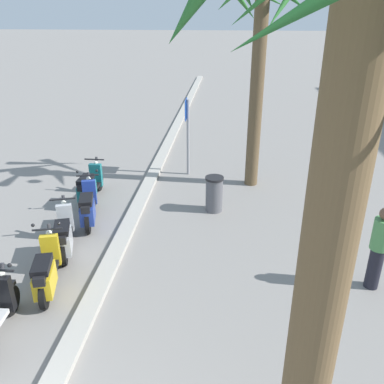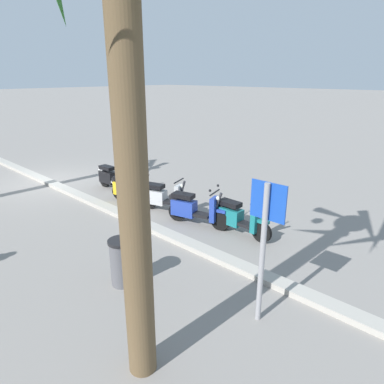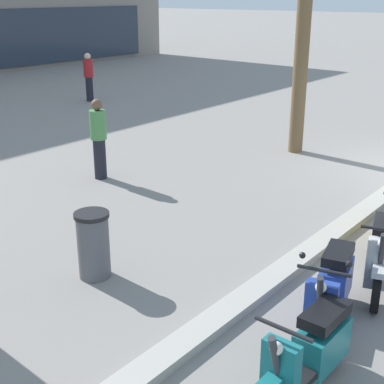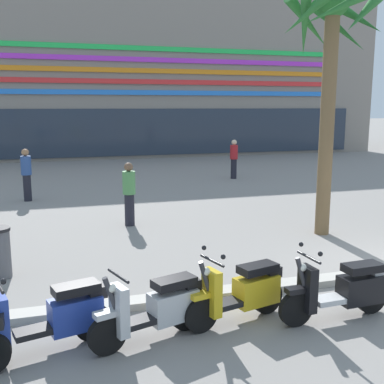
{
  "view_description": "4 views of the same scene",
  "coord_description": "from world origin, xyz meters",
  "px_view_note": "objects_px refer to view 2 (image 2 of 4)",
  "views": [
    {
      "loc": [
        2.0,
        2.33,
        4.91
      ],
      "look_at": [
        -6.96,
        1.5,
        0.82
      ],
      "focal_mm": 38.16,
      "sensor_mm": 36.0,
      "label": 1
    },
    {
      "loc": [
        -12.67,
        5.36,
        3.91
      ],
      "look_at": [
        -7.39,
        -0.25,
        1.29
      ],
      "focal_mm": 32.31,
      "sensor_mm": 36.0,
      "label": 2
    },
    {
      "loc": [
        -12.05,
        -3.29,
        3.72
      ],
      "look_at": [
        -6.28,
        1.38,
        1.0
      ],
      "focal_mm": 51.01,
      "sensor_mm": 36.0,
      "label": 3
    },
    {
      "loc": [
        -6.61,
        -6.99,
        3.14
      ],
      "look_at": [
        -3.61,
        2.99,
        1.23
      ],
      "focal_mm": 43.93,
      "sensor_mm": 36.0,
      "label": 4
    }
  ],
  "objects_px": {
    "palm_tree_far_corner": "(126,21)",
    "litter_bin": "(122,262)",
    "scooter_silver_mid_front": "(163,197)",
    "scooter_black_gap_after_mid": "(113,178)",
    "scooter_teal_mid_rear": "(238,217)",
    "scooter_blue_tail_end": "(193,209)",
    "crossing_sign": "(264,238)",
    "scooter_yellow_far_back": "(130,189)"
  },
  "relations": [
    {
      "from": "palm_tree_far_corner",
      "to": "litter_bin",
      "type": "bearing_deg",
      "value": -28.08
    },
    {
      "from": "scooter_silver_mid_front",
      "to": "litter_bin",
      "type": "relative_size",
      "value": 1.77
    },
    {
      "from": "scooter_black_gap_after_mid",
      "to": "litter_bin",
      "type": "bearing_deg",
      "value": 147.06
    },
    {
      "from": "scooter_teal_mid_rear",
      "to": "scooter_silver_mid_front",
      "type": "relative_size",
      "value": 1.03
    },
    {
      "from": "scooter_teal_mid_rear",
      "to": "palm_tree_far_corner",
      "type": "relative_size",
      "value": 0.29
    },
    {
      "from": "scooter_teal_mid_rear",
      "to": "scooter_black_gap_after_mid",
      "type": "xyz_separation_m",
      "value": [
        5.39,
        0.1,
        0.0
      ]
    },
    {
      "from": "scooter_blue_tail_end",
      "to": "scooter_teal_mid_rear",
      "type": "bearing_deg",
      "value": -163.56
    },
    {
      "from": "scooter_silver_mid_front",
      "to": "crossing_sign",
      "type": "height_order",
      "value": "crossing_sign"
    },
    {
      "from": "scooter_teal_mid_rear",
      "to": "scooter_yellow_far_back",
      "type": "xyz_separation_m",
      "value": [
        3.91,
        0.46,
        0.0
      ]
    },
    {
      "from": "scooter_blue_tail_end",
      "to": "litter_bin",
      "type": "relative_size",
      "value": 1.9
    },
    {
      "from": "palm_tree_far_corner",
      "to": "scooter_teal_mid_rear",
      "type": "bearing_deg",
      "value": -69.66
    },
    {
      "from": "scooter_blue_tail_end",
      "to": "palm_tree_far_corner",
      "type": "relative_size",
      "value": 0.3
    },
    {
      "from": "scooter_yellow_far_back",
      "to": "palm_tree_far_corner",
      "type": "relative_size",
      "value": 0.28
    },
    {
      "from": "scooter_blue_tail_end",
      "to": "scooter_yellow_far_back",
      "type": "bearing_deg",
      "value": 2.07
    },
    {
      "from": "scooter_silver_mid_front",
      "to": "scooter_yellow_far_back",
      "type": "bearing_deg",
      "value": 7.91
    },
    {
      "from": "palm_tree_far_corner",
      "to": "litter_bin",
      "type": "xyz_separation_m",
      "value": [
        1.92,
        -1.02,
        -3.94
      ]
    },
    {
      "from": "scooter_black_gap_after_mid",
      "to": "palm_tree_far_corner",
      "type": "relative_size",
      "value": 0.31
    },
    {
      "from": "palm_tree_far_corner",
      "to": "scooter_black_gap_after_mid",
      "type": "bearing_deg",
      "value": -31.66
    },
    {
      "from": "scooter_silver_mid_front",
      "to": "scooter_black_gap_after_mid",
      "type": "relative_size",
      "value": 0.91
    },
    {
      "from": "scooter_teal_mid_rear",
      "to": "scooter_black_gap_after_mid",
      "type": "relative_size",
      "value": 0.93
    },
    {
      "from": "scooter_blue_tail_end",
      "to": "scooter_silver_mid_front",
      "type": "height_order",
      "value": "scooter_blue_tail_end"
    },
    {
      "from": "scooter_teal_mid_rear",
      "to": "scooter_yellow_far_back",
      "type": "bearing_deg",
      "value": 6.71
    },
    {
      "from": "palm_tree_far_corner",
      "to": "crossing_sign",
      "type": "bearing_deg",
      "value": -106.71
    },
    {
      "from": "scooter_silver_mid_front",
      "to": "palm_tree_far_corner",
      "type": "height_order",
      "value": "palm_tree_far_corner"
    },
    {
      "from": "scooter_teal_mid_rear",
      "to": "scooter_blue_tail_end",
      "type": "distance_m",
      "value": 1.28
    },
    {
      "from": "scooter_teal_mid_rear",
      "to": "litter_bin",
      "type": "height_order",
      "value": "scooter_teal_mid_rear"
    },
    {
      "from": "scooter_silver_mid_front",
      "to": "litter_bin",
      "type": "bearing_deg",
      "value": 126.24
    },
    {
      "from": "crossing_sign",
      "to": "palm_tree_far_corner",
      "type": "distance_m",
      "value": 3.57
    },
    {
      "from": "scooter_blue_tail_end",
      "to": "litter_bin",
      "type": "xyz_separation_m",
      "value": [
        -0.96,
        3.05,
        0.03
      ]
    },
    {
      "from": "scooter_blue_tail_end",
      "to": "crossing_sign",
      "type": "bearing_deg",
      "value": 148.87
    },
    {
      "from": "scooter_teal_mid_rear",
      "to": "scooter_silver_mid_front",
      "type": "height_order",
      "value": "same"
    },
    {
      "from": "palm_tree_far_corner",
      "to": "litter_bin",
      "type": "distance_m",
      "value": 4.5
    },
    {
      "from": "scooter_blue_tail_end",
      "to": "scooter_yellow_far_back",
      "type": "relative_size",
      "value": 1.07
    },
    {
      "from": "scooter_blue_tail_end",
      "to": "scooter_yellow_far_back",
      "type": "xyz_separation_m",
      "value": [
        2.68,
        0.1,
        -0.01
      ]
    },
    {
      "from": "scooter_silver_mid_front",
      "to": "litter_bin",
      "type": "xyz_separation_m",
      "value": [
        -2.3,
        3.14,
        0.04
      ]
    },
    {
      "from": "scooter_silver_mid_front",
      "to": "crossing_sign",
      "type": "bearing_deg",
      "value": 155.6
    },
    {
      "from": "scooter_blue_tail_end",
      "to": "scooter_black_gap_after_mid",
      "type": "relative_size",
      "value": 0.97
    },
    {
      "from": "crossing_sign",
      "to": "litter_bin",
      "type": "distance_m",
      "value": 2.88
    },
    {
      "from": "scooter_silver_mid_front",
      "to": "scooter_black_gap_after_mid",
      "type": "bearing_deg",
      "value": -3.52
    },
    {
      "from": "scooter_teal_mid_rear",
      "to": "scooter_blue_tail_end",
      "type": "xyz_separation_m",
      "value": [
        1.23,
        0.36,
        0.01
      ]
    },
    {
      "from": "scooter_yellow_far_back",
      "to": "scooter_black_gap_after_mid",
      "type": "relative_size",
      "value": 0.91
    },
    {
      "from": "scooter_yellow_far_back",
      "to": "scooter_black_gap_after_mid",
      "type": "bearing_deg",
      "value": -13.63
    }
  ]
}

